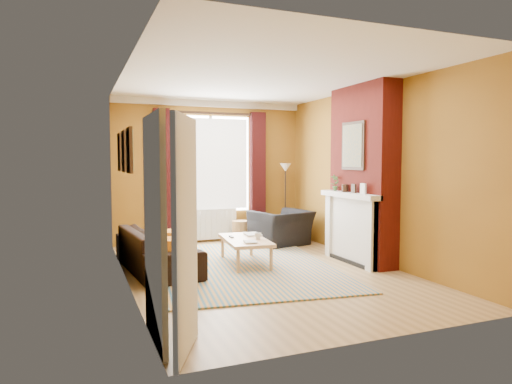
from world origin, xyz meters
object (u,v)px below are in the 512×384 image
sofa (157,250)px  armchair (281,228)px  coffee_table (245,241)px  floor_lamp (285,179)px  wicker_stool (241,231)px

sofa → armchair: armchair is taller
sofa → coffee_table: size_ratio=1.62×
armchair → coffee_table: size_ratio=0.79×
armchair → coffee_table: 1.77m
coffee_table → floor_lamp: size_ratio=0.83×
sofa → floor_lamp: bearing=-64.9°
armchair → wicker_stool: 0.87m
armchair → wicker_stool: (-0.61, 0.62, -0.12)m
coffee_table → wicker_stool: 2.01m
floor_lamp → wicker_stool: bearing=178.8°
wicker_stool → armchair: bearing=-45.4°
wicker_stool → floor_lamp: (0.97, -0.02, 1.02)m
sofa → floor_lamp: 3.51m
coffee_table → wicker_stool: wicker_stool is taller
armchair → sofa: bearing=8.3°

